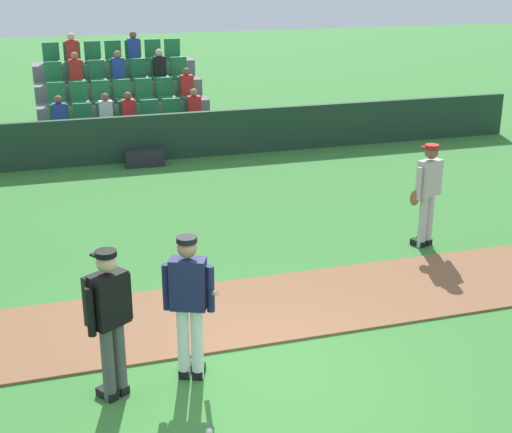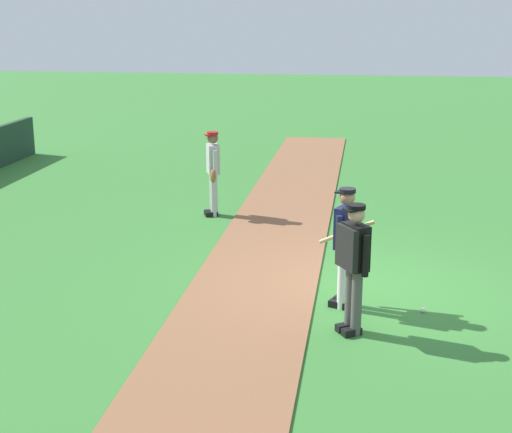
% 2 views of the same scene
% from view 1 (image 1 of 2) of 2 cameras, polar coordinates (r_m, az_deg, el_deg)
% --- Properties ---
extents(ground_plane, '(80.00, 80.00, 0.00)m').
position_cam_1_polar(ground_plane, '(8.63, 0.29, -12.77)').
color(ground_plane, '#387A33').
extents(infield_dirt_path, '(28.00, 1.97, 0.03)m').
position_cam_1_polar(infield_dirt_path, '(10.07, -2.65, -7.60)').
color(infield_dirt_path, brown).
rests_on(infield_dirt_path, ground).
extents(dugout_fence, '(20.00, 0.16, 1.11)m').
position_cam_1_polar(dugout_fence, '(17.53, -9.45, 6.03)').
color(dugout_fence, '#1E3828').
rests_on(dugout_fence, ground).
extents(stadium_bleachers, '(4.45, 3.80, 2.70)m').
position_cam_1_polar(stadium_bleachers, '(19.72, -10.41, 8.09)').
color(stadium_bleachers, slate).
rests_on(stadium_bleachers, ground).
extents(batter_navy_jersey, '(0.61, 0.80, 1.76)m').
position_cam_1_polar(batter_navy_jersey, '(8.26, -5.23, -6.72)').
color(batter_navy_jersey, white).
rests_on(batter_navy_jersey, ground).
extents(umpire_home_plate, '(0.53, 0.46, 1.76)m').
position_cam_1_polar(umpire_home_plate, '(8.03, -11.43, -7.64)').
color(umpire_home_plate, '#4C4C4C').
rests_on(umpire_home_plate, ground).
extents(runner_grey_jersey, '(0.66, 0.40, 1.76)m').
position_cam_1_polar(runner_grey_jersey, '(12.35, 13.28, 1.91)').
color(runner_grey_jersey, '#B2B2B2').
rests_on(runner_grey_jersey, ground).
extents(baseball, '(0.07, 0.07, 0.07)m').
position_cam_1_polar(baseball, '(7.79, -3.70, -16.49)').
color(baseball, white).
rests_on(baseball, ground).
extents(equipment_bag, '(0.90, 0.36, 0.36)m').
position_cam_1_polar(equipment_bag, '(17.21, -8.73, 4.53)').
color(equipment_bag, '#232328').
rests_on(equipment_bag, ground).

